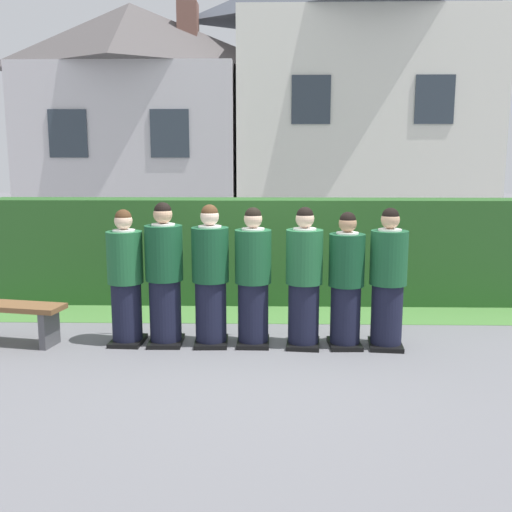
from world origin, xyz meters
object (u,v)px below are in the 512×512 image
Objects in this scene: student_front_row_3 at (253,280)px; student_front_row_6 at (388,282)px; student_front_row_1 at (165,278)px; wooden_bench at (6,314)px; student_front_row_0 at (126,281)px; student_front_row_2 at (210,279)px; student_front_row_5 at (346,283)px; student_front_row_4 at (304,281)px.

student_front_row_6 is (1.53, -0.06, 0.00)m from student_front_row_3.
student_front_row_1 is 1.15× the size of wooden_bench.
student_front_row_0 is 0.96× the size of student_front_row_2.
student_front_row_5 is at bearing 177.97° from student_front_row_6.
student_front_row_3 is 1.53m from student_front_row_6.
student_front_row_4 is at bearing 178.96° from student_front_row_6.
student_front_row_2 is 2.02m from student_front_row_6.
student_front_row_3 is at bearing 177.69° from student_front_row_5.
student_front_row_0 is at bearing 179.48° from student_front_row_1.
student_front_row_3 is 1.06m from student_front_row_5.
student_front_row_5 is at bearing -1.28° from student_front_row_1.
student_front_row_2 is 1.01× the size of student_front_row_4.
student_front_row_4 is 1.00× the size of student_front_row_6.
student_front_row_5 is at bearing -2.31° from student_front_row_3.
student_front_row_4 is at bearing -0.27° from wooden_bench.
student_front_row_1 is 1.01× the size of student_front_row_2.
student_front_row_3 is (1.02, -0.00, -0.03)m from student_front_row_1.
student_front_row_2 reaches higher than student_front_row_6.
student_front_row_4 is 1.03× the size of student_front_row_5.
student_front_row_5 is 1.08× the size of wooden_bench.
student_front_row_6 reaches higher than student_front_row_0.
student_front_row_0 is at bearing 179.33° from student_front_row_2.
student_front_row_2 is 1.55m from student_front_row_5.
student_front_row_5 is 0.47m from student_front_row_6.
student_front_row_0 is 0.95× the size of student_front_row_1.
student_front_row_4 is at bearing -2.06° from student_front_row_2.
wooden_bench is at bearing 179.76° from student_front_row_5.
student_front_row_2 is (0.53, -0.01, -0.01)m from student_front_row_1.
student_front_row_1 is at bearing -0.52° from student_front_row_0.
student_front_row_2 is 1.13× the size of wooden_bench.
student_front_row_6 reaches higher than wooden_bench.
student_front_row_0 is 0.46m from student_front_row_1.
student_front_row_1 reaches higher than student_front_row_6.
student_front_row_1 is 0.53m from student_front_row_2.
student_front_row_6 is at bearing -1.04° from student_front_row_4.
student_front_row_1 reaches higher than student_front_row_3.
student_front_row_2 is 2.44m from wooden_bench.
student_front_row_4 reaches higher than wooden_bench.
student_front_row_1 is at bearing 179.78° from student_front_row_3.
student_front_row_3 is 1.11× the size of wooden_bench.
student_front_row_3 is at bearing 0.51° from wooden_bench.
student_front_row_1 is at bearing 179.20° from student_front_row_2.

